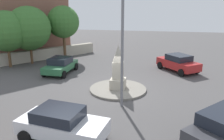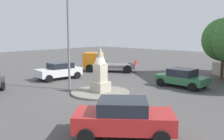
{
  "view_description": "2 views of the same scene",
  "coord_description": "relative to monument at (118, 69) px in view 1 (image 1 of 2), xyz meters",
  "views": [
    {
      "loc": [
        2.65,
        -14.77,
        5.77
      ],
      "look_at": [
        -0.46,
        0.13,
        1.42
      ],
      "focal_mm": 35.98,
      "sensor_mm": 36.0,
      "label": 1
    },
    {
      "loc": [
        12.17,
        12.34,
        4.23
      ],
      "look_at": [
        -0.74,
        0.39,
        1.59
      ],
      "focal_mm": 41.43,
      "sensor_mm": 36.0,
      "label": 2
    }
  ],
  "objects": [
    {
      "name": "streetlamp",
      "position": [
        0.68,
        -2.52,
        3.23
      ],
      "size": [
        3.74,
        0.28,
        7.77
      ],
      "color": "slate",
      "rests_on": "ground"
    },
    {
      "name": "car_red_far_side",
      "position": [
        4.51,
        5.89,
        -0.72
      ],
      "size": [
        3.92,
        4.23,
        1.54
      ],
      "color": "#B22323",
      "rests_on": "ground"
    },
    {
      "name": "stone_boundary_wall",
      "position": [
        -9.88,
        7.64,
        -0.92
      ],
      "size": [
        8.62,
        10.85,
        1.2
      ],
      "primitive_type": "cube",
      "rotation": [
        0.0,
        0.0,
        4.05
      ],
      "color": "#B2AA99",
      "rests_on": "ground"
    },
    {
      "name": "monument",
      "position": [
        0.0,
        0.0,
        0.0
      ],
      "size": [
        1.04,
        1.04,
        3.1
      ],
      "color": "#B2AA99",
      "rests_on": "traffic_island"
    },
    {
      "name": "car_green_parked_left",
      "position": [
        -5.74,
        3.08,
        -0.78
      ],
      "size": [
        2.09,
        3.84,
        1.42
      ],
      "color": "#2D6B42",
      "rests_on": "ground"
    },
    {
      "name": "ground_plane",
      "position": [
        0.0,
        0.0,
        -1.52
      ],
      "size": [
        80.0,
        80.0,
        0.0
      ],
      "primitive_type": "plane",
      "color": "#4F4C4C"
    },
    {
      "name": "car_white_waiting",
      "position": [
        -1.33,
        -6.56,
        -0.75
      ],
      "size": [
        4.12,
        2.33,
        1.47
      ],
      "color": "silver",
      "rests_on": "ground"
    },
    {
      "name": "tree_far_corner",
      "position": [
        -7.75,
        8.76,
        2.55
      ],
      "size": [
        3.53,
        3.53,
        5.85
      ],
      "color": "brown",
      "rests_on": "ground"
    },
    {
      "name": "traffic_island",
      "position": [
        0.0,
        0.0,
        -1.45
      ],
      "size": [
        4.02,
        4.02,
        0.14
      ],
      "primitive_type": "cylinder",
      "color": "gray",
      "rests_on": "ground"
    },
    {
      "name": "tree_near_wall",
      "position": [
        -11.43,
        4.0,
        1.97
      ],
      "size": [
        3.84,
        3.84,
        5.41
      ],
      "color": "brown",
      "rests_on": "ground"
    },
    {
      "name": "corner_building",
      "position": [
        -14.03,
        10.85,
        3.36
      ],
      "size": [
        11.32,
        11.56,
        9.76
      ],
      "primitive_type": "cube",
      "rotation": [
        0.0,
        0.0,
        4.05
      ],
      "color": "brown",
      "rests_on": "ground"
    },
    {
      "name": "tree_mid_cluster",
      "position": [
        -10.11,
        5.71,
        2.11
      ],
      "size": [
        4.37,
        4.37,
        5.81
      ],
      "color": "brown",
      "rests_on": "ground"
    }
  ]
}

